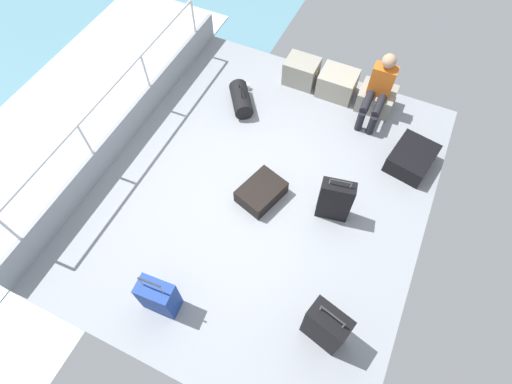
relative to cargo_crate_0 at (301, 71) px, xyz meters
The scene contains 15 objects.
ground_plane 2.23m from the cargo_crate_0, 82.21° to the right, with size 4.40×5.20×0.06m, color gray.
gunwale_port 2.88m from the cargo_crate_0, 130.47° to the right, with size 0.06×5.20×0.45m, color gray.
railing_port 2.94m from the cargo_crate_0, 130.47° to the right, with size 0.04×4.20×1.02m.
sea_wake 4.00m from the cargo_crate_0, 146.41° to the right, with size 12.00×12.00×0.01m.
cargo_crate_0 is the anchor object (origin of this frame).
cargo_crate_1 0.62m from the cargo_crate_0, ahead, with size 0.60×0.47×0.40m.
cargo_crate_2 1.27m from the cargo_crate_0, ahead, with size 0.57×0.47×0.34m.
passenger_seated 1.32m from the cargo_crate_0, ahead, with size 0.34×0.66×1.04m.
suitcase_0 2.52m from the cargo_crate_0, 58.98° to the right, with size 0.44×0.26×0.80m.
suitcase_1 2.24m from the cargo_crate_0, 23.97° to the right, with size 0.66×0.77×0.28m.
suitcase_2 4.14m from the cargo_crate_0, 91.20° to the right, with size 0.42×0.26×0.78m.
suitcase_3 4.06m from the cargo_crate_0, 64.89° to the right, with size 0.50×0.36×0.82m.
suitcase_4 2.33m from the cargo_crate_0, 81.59° to the right, with size 0.61×0.72×0.23m.
duffel_bag 1.12m from the cargo_crate_0, 125.31° to the right, with size 0.59×0.66×0.42m.
paper_cup 0.91m from the cargo_crate_0, 143.80° to the right, with size 0.08×0.08×0.10m, color white.
Camera 1 is at (1.18, -2.73, 4.76)m, focal length 28.35 mm.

